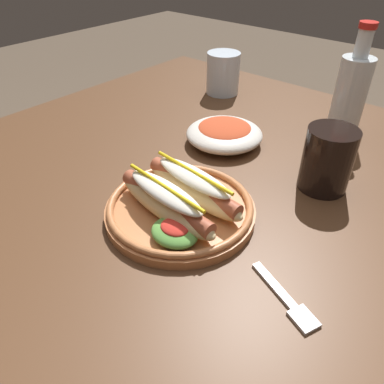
{
  "coord_description": "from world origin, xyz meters",
  "views": [
    {
      "loc": [
        0.36,
        -0.51,
        1.14
      ],
      "look_at": [
        0.03,
        -0.12,
        0.77
      ],
      "focal_mm": 34.78,
      "sensor_mm": 36.0,
      "label": 1
    }
  ],
  "objects": [
    {
      "name": "glass_bottle",
      "position": [
        0.12,
        0.3,
        0.84
      ],
      "size": [
        0.07,
        0.07,
        0.24
      ],
      "color": "silver",
      "rests_on": "dining_table"
    },
    {
      "name": "ground_plane",
      "position": [
        0.0,
        0.0,
        0.0
      ],
      "size": [
        8.0,
        8.0,
        0.0
      ],
      "primitive_type": "plane",
      "color": "brown"
    },
    {
      "name": "dining_table",
      "position": [
        0.0,
        0.0,
        0.64
      ],
      "size": [
        1.13,
        1.04,
        0.74
      ],
      "color": "#51331E",
      "rests_on": "ground_plane"
    },
    {
      "name": "water_cup",
      "position": [
        -0.24,
        0.33,
        0.8
      ],
      "size": [
        0.09,
        0.09,
        0.11
      ],
      "primitive_type": "cylinder",
      "color": "silver",
      "rests_on": "dining_table"
    },
    {
      "name": "fork",
      "position": [
        0.25,
        -0.19,
        0.74
      ],
      "size": [
        0.12,
        0.06,
        0.0
      ],
      "rotation": [
        0.0,
        0.0,
        -0.39
      ],
      "color": "silver",
      "rests_on": "dining_table"
    },
    {
      "name": "soda_cup",
      "position": [
        0.17,
        0.08,
        0.8
      ],
      "size": [
        0.09,
        0.09,
        0.12
      ],
      "primitive_type": "cylinder",
      "color": "black",
      "rests_on": "dining_table"
    },
    {
      "name": "hot_dog_plate",
      "position": [
        0.03,
        -0.16,
        0.77
      ],
      "size": [
        0.25,
        0.25,
        0.08
      ],
      "color": "#B77042",
      "rests_on": "dining_table"
    },
    {
      "name": "side_bowl",
      "position": [
        -0.06,
        0.09,
        0.76
      ],
      "size": [
        0.17,
        0.17,
        0.05
      ],
      "color": "silver",
      "rests_on": "dining_table"
    }
  ]
}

